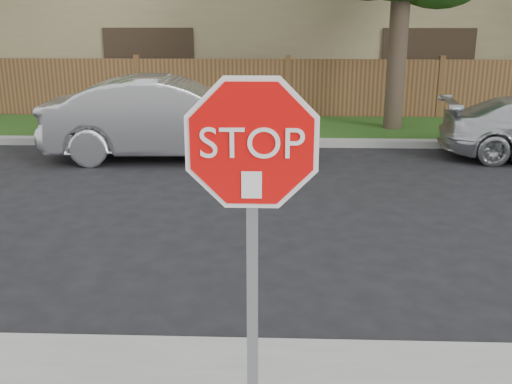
{
  "coord_description": "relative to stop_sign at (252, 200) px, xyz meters",
  "views": [
    {
      "loc": [
        -0.23,
        -4.6,
        2.83
      ],
      "look_at": [
        -0.37,
        -0.9,
        1.7
      ],
      "focal_mm": 42.0,
      "sensor_mm": 36.0,
      "label": 1
    }
  ],
  "objects": [
    {
      "name": "fence",
      "position": [
        0.37,
        12.88,
        -1.03
      ],
      "size": [
        70.0,
        0.12,
        1.6
      ],
      "primitive_type": "cube",
      "color": "#4F341C",
      "rests_on": "ground"
    },
    {
      "name": "stop_sign",
      "position": [
        0.0,
        0.0,
        0.0
      ],
      "size": [
        1.01,
        0.13,
        2.55
      ],
      "color": "gray",
      "rests_on": "sidewalk_near"
    },
    {
      "name": "far_curb",
      "position": [
        0.37,
        9.63,
        -1.75
      ],
      "size": [
        70.0,
        0.3,
        0.15
      ],
      "primitive_type": "cube",
      "color": "gray",
      "rests_on": "ground"
    },
    {
      "name": "grass_strip",
      "position": [
        0.37,
        11.28,
        -1.77
      ],
      "size": [
        70.0,
        3.0,
        0.12
      ],
      "primitive_type": "cube",
      "color": "#1E4714",
      "rests_on": "ground"
    },
    {
      "name": "ground",
      "position": [
        0.37,
        1.48,
        -1.83
      ],
      "size": [
        90.0,
        90.0,
        0.0
      ],
      "primitive_type": "plane",
      "color": "black",
      "rests_on": "ground"
    },
    {
      "name": "sedan_left",
      "position": [
        -1.98,
        8.47,
        -1.03
      ],
      "size": [
        4.91,
        1.95,
        1.59
      ],
      "primitive_type": "imported",
      "rotation": [
        0.0,
        0.0,
        1.63
      ],
      "color": "#B1B2B6",
      "rests_on": "ground"
    }
  ]
}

